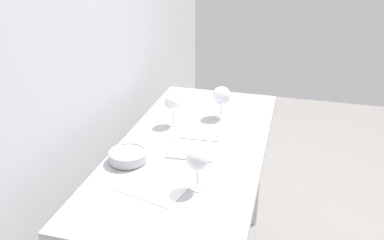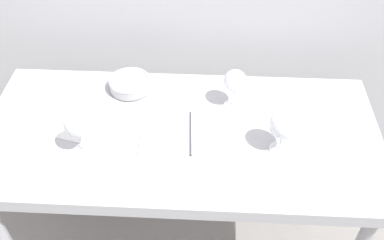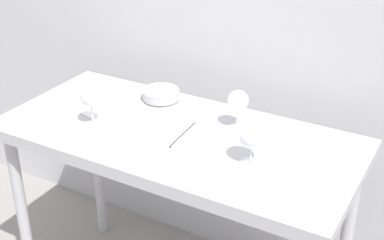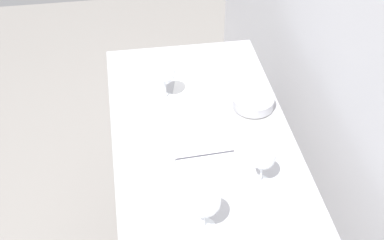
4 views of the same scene
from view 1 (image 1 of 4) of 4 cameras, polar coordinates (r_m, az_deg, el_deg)
back_wall at (r=1.86m, az=-15.15°, el=9.41°), size 3.80×0.04×2.60m
steel_counter at (r=1.88m, az=-0.01°, el=-6.33°), size 1.40×0.65×0.90m
wine_glass_near_right at (r=2.07m, az=4.18°, el=3.34°), size 0.10×0.10×0.16m
wine_glass_near_left at (r=1.48m, az=0.76°, el=-5.72°), size 0.08×0.08×0.17m
wine_glass_far_right at (r=1.98m, az=-2.74°, el=2.39°), size 0.08×0.08×0.16m
open_notebook at (r=1.86m, az=0.58°, el=-2.94°), size 0.36×0.23×0.01m
tasting_sheet_upper at (r=1.54m, az=-5.59°, el=-9.54°), size 0.21×0.27×0.00m
tasting_sheet_lower at (r=2.25m, az=-0.35°, el=2.23°), size 0.28×0.29×0.00m
tasting_bowl at (r=1.71m, az=-9.06°, el=-5.02°), size 0.16×0.16×0.05m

